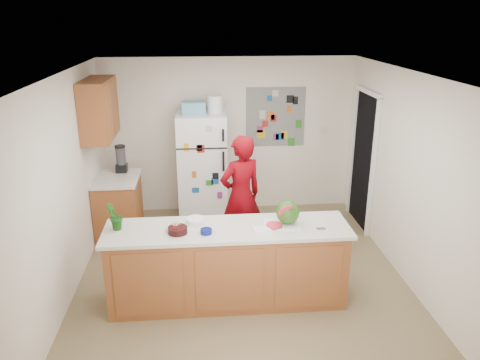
{
  "coord_description": "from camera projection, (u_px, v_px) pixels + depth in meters",
  "views": [
    {
      "loc": [
        -0.46,
        -5.11,
        3.11
      ],
      "look_at": [
        -0.0,
        0.2,
        1.22
      ],
      "focal_mm": 35.0,
      "sensor_mm": 36.0,
      "label": 1
    }
  ],
  "objects": [
    {
      "name": "person",
      "position": [
        241.0,
        196.0,
        6.19
      ],
      "size": [
        0.72,
        0.62,
        1.66
      ],
      "primitive_type": "imported",
      "rotation": [
        0.0,
        0.0,
        3.57
      ],
      "color": "#6A030B",
      "rests_on": "floor"
    },
    {
      "name": "white_bowl",
      "position": [
        195.0,
        221.0,
        5.18
      ],
      "size": [
        0.25,
        0.25,
        0.06
      ],
      "primitive_type": "cylinder",
      "rotation": [
        0.0,
        0.0,
        0.3
      ],
      "color": "white",
      "rests_on": "peninsula_top"
    },
    {
      "name": "potted_plant",
      "position": [
        115.0,
        217.0,
        4.98
      ],
      "size": [
        0.21,
        0.21,
        0.3
      ],
      "primitive_type": "imported",
      "rotation": [
        0.0,
        0.0,
        3.91
      ],
      "color": "#0C400A",
      "rests_on": "peninsula_top"
    },
    {
      "name": "cobalt_bowl",
      "position": [
        206.0,
        231.0,
        4.94
      ],
      "size": [
        0.15,
        0.15,
        0.05
      ],
      "primitive_type": "cylinder",
      "rotation": [
        0.0,
        0.0,
        -0.17
      ],
      "color": "#09135B",
      "rests_on": "peninsula_top"
    },
    {
      "name": "watermelon",
      "position": [
        288.0,
        212.0,
        5.13
      ],
      "size": [
        0.26,
        0.26,
        0.26
      ],
      "primitive_type": "sphere",
      "color": "#235E0E",
      "rests_on": "cutting_board"
    },
    {
      "name": "plate",
      "position": [
        176.0,
        229.0,
        5.02
      ],
      "size": [
        0.3,
        0.3,
        0.02
      ],
      "primitive_type": "cylinder",
      "rotation": [
        0.0,
        0.0,
        -0.32
      ],
      "color": "beige",
      "rests_on": "peninsula_top"
    },
    {
      "name": "wall_right",
      "position": [
        408.0,
        178.0,
        5.62
      ],
      "size": [
        0.02,
        4.5,
        2.5
      ],
      "primitive_type": "cube",
      "color": "beige",
      "rests_on": "ground"
    },
    {
      "name": "wall_left",
      "position": [
        65.0,
        188.0,
        5.29
      ],
      "size": [
        0.02,
        4.5,
        2.5
      ],
      "primitive_type": "cube",
      "color": "beige",
      "rests_on": "ground"
    },
    {
      "name": "wall_back",
      "position": [
        229.0,
        136.0,
        7.58
      ],
      "size": [
        4.0,
        0.02,
        2.5
      ],
      "primitive_type": "cube",
      "color": "beige",
      "rests_on": "ground"
    },
    {
      "name": "cherry_bowl",
      "position": [
        178.0,
        230.0,
        4.94
      ],
      "size": [
        0.23,
        0.23,
        0.07
      ],
      "primitive_type": "cylinder",
      "rotation": [
        0.0,
        0.0,
        -0.14
      ],
      "color": "black",
      "rests_on": "peninsula_top"
    },
    {
      "name": "photo_collage",
      "position": [
        275.0,
        117.0,
        7.52
      ],
      "size": [
        0.95,
        0.01,
        0.95
      ],
      "primitive_type": "cube",
      "color": "slate",
      "rests_on": "wall_back"
    },
    {
      "name": "keys",
      "position": [
        321.0,
        229.0,
        5.04
      ],
      "size": [
        0.1,
        0.04,
        0.01
      ],
      "primitive_type": "cube",
      "rotation": [
        0.0,
        0.0,
        0.02
      ],
      "color": "gray",
      "rests_on": "peninsula_top"
    },
    {
      "name": "blender_appliance",
      "position": [
        121.0,
        160.0,
        6.88
      ],
      "size": [
        0.14,
        0.14,
        0.38
      ],
      "primitive_type": "cylinder",
      "color": "black",
      "rests_on": "side_counter_top"
    },
    {
      "name": "doorway",
      "position": [
        364.0,
        161.0,
        7.06
      ],
      "size": [
        0.03,
        0.85,
        2.04
      ],
      "primitive_type": "cube",
      "color": "black",
      "rests_on": "ground"
    },
    {
      "name": "side_counter_base",
      "position": [
        119.0,
        208.0,
        6.86
      ],
      "size": [
        0.6,
        0.8,
        0.86
      ],
      "primitive_type": "cube",
      "color": "brown",
      "rests_on": "floor"
    },
    {
      "name": "side_counter_top",
      "position": [
        116.0,
        179.0,
        6.71
      ],
      "size": [
        0.64,
        0.84,
        0.04
      ],
      "primitive_type": "cube",
      "color": "silver",
      "rests_on": "side_counter_base"
    },
    {
      "name": "paper_towel",
      "position": [
        262.0,
        229.0,
        5.02
      ],
      "size": [
        0.21,
        0.2,
        0.02
      ],
      "primitive_type": "cube",
      "rotation": [
        0.0,
        0.0,
        0.15
      ],
      "color": "silver",
      "rests_on": "peninsula_top"
    },
    {
      "name": "peninsula_top",
      "position": [
        227.0,
        229.0,
        5.09
      ],
      "size": [
        2.68,
        0.7,
        0.04
      ],
      "primitive_type": "cube",
      "color": "silver",
      "rests_on": "peninsula_base"
    },
    {
      "name": "fridge_top_bin",
      "position": [
        194.0,
        108.0,
        7.0
      ],
      "size": [
        0.35,
        0.28,
        0.18
      ],
      "primitive_type": "cube",
      "color": "#5999B2",
      "rests_on": "refrigerator"
    },
    {
      "name": "floor",
      "position": [
        242.0,
        277.0,
        5.88
      ],
      "size": [
        4.0,
        4.5,
        0.02
      ],
      "primitive_type": "cube",
      "color": "brown",
      "rests_on": "ground"
    },
    {
      "name": "watermelon_slice",
      "position": [
        274.0,
        225.0,
        5.09
      ],
      "size": [
        0.17,
        0.17,
        0.02
      ],
      "primitive_type": "cylinder",
      "color": "red",
      "rests_on": "cutting_board"
    },
    {
      "name": "peninsula_base",
      "position": [
        228.0,
        266.0,
        5.24
      ],
      "size": [
        2.6,
        0.62,
        0.88
      ],
      "primitive_type": "cube",
      "color": "brown",
      "rests_on": "floor"
    },
    {
      "name": "ceiling",
      "position": [
        242.0,
        73.0,
        5.04
      ],
      "size": [
        4.0,
        4.5,
        0.02
      ],
      "primitive_type": "cube",
      "color": "white",
      "rests_on": "wall_back"
    },
    {
      "name": "upper_cabinets",
      "position": [
        99.0,
        109.0,
        6.31
      ],
      "size": [
        0.35,
        1.0,
        0.8
      ],
      "primitive_type": "cube",
      "color": "brown",
      "rests_on": "wall_left"
    },
    {
      "name": "cutting_board",
      "position": [
        282.0,
        224.0,
        5.15
      ],
      "size": [
        0.44,
        0.35,
        0.01
      ],
      "primitive_type": "cube",
      "rotation": [
        0.0,
        0.0,
        -0.14
      ],
      "color": "white",
      "rests_on": "peninsula_top"
    },
    {
      "name": "refrigerator",
      "position": [
        202.0,
        167.0,
        7.32
      ],
      "size": [
        0.75,
        0.7,
        1.7
      ],
      "primitive_type": "cube",
      "color": "silver",
      "rests_on": "floor"
    }
  ]
}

